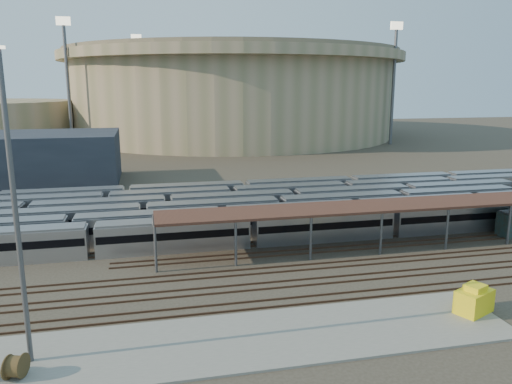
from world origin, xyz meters
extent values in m
plane|color=#383026|center=(0.00, 0.00, 0.00)|extent=(420.00, 420.00, 0.00)
cube|color=gray|center=(-5.00, -15.00, 0.10)|extent=(50.00, 9.00, 0.20)
cube|color=#A2A2A7|center=(3.72, 8.00, 1.80)|extent=(112.00, 2.90, 3.60)
cube|color=#A2A2A7|center=(0.90, 12.20, 1.80)|extent=(112.00, 2.90, 3.60)
cube|color=#A2A2A7|center=(-9.18, 16.40, 1.80)|extent=(112.00, 2.90, 3.60)
cube|color=#A2A2A7|center=(-5.75, 20.60, 1.80)|extent=(112.00, 2.90, 3.60)
cube|color=#A2A2A7|center=(4.26, 24.80, 1.80)|extent=(112.00, 2.90, 3.60)
cube|color=#A2A2A7|center=(7.13, 29.00, 1.80)|extent=(112.00, 2.90, 3.60)
cylinder|color=#545459|center=(-8.00, 1.30, 2.50)|extent=(0.30, 0.30, 5.00)
cylinder|color=#545459|center=(-8.00, 6.70, 2.50)|extent=(0.30, 0.30, 5.00)
cylinder|color=#545459|center=(0.57, 1.30, 2.50)|extent=(0.30, 0.30, 5.00)
cylinder|color=#545459|center=(0.57, 6.70, 2.50)|extent=(0.30, 0.30, 5.00)
cylinder|color=#545459|center=(9.14, 1.30, 2.50)|extent=(0.30, 0.30, 5.00)
cylinder|color=#545459|center=(9.14, 6.70, 2.50)|extent=(0.30, 0.30, 5.00)
cylinder|color=#545459|center=(17.71, 1.30, 2.50)|extent=(0.30, 0.30, 5.00)
cylinder|color=#545459|center=(17.71, 6.70, 2.50)|extent=(0.30, 0.30, 5.00)
cylinder|color=#545459|center=(26.29, 1.30, 2.50)|extent=(0.30, 0.30, 5.00)
cylinder|color=#545459|center=(26.29, 6.70, 2.50)|extent=(0.30, 0.30, 5.00)
cylinder|color=#545459|center=(34.86, 1.30, 2.50)|extent=(0.30, 0.30, 5.00)
cylinder|color=#545459|center=(34.86, 6.70, 2.50)|extent=(0.30, 0.30, 5.00)
cube|color=#3A1F18|center=(22.00, 4.00, 5.15)|extent=(60.00, 6.00, 0.30)
cube|color=#4C3323|center=(0.00, -1.75, 0.09)|extent=(170.00, 0.12, 0.18)
cube|color=#4C3323|center=(0.00, -0.25, 0.09)|extent=(170.00, 0.12, 0.18)
cube|color=#4C3323|center=(0.00, -5.75, 0.09)|extent=(170.00, 0.12, 0.18)
cube|color=#4C3323|center=(0.00, -4.25, 0.09)|extent=(170.00, 0.12, 0.18)
cube|color=#4C3323|center=(0.00, -9.75, 0.09)|extent=(170.00, 0.12, 0.18)
cube|color=#4C3323|center=(0.00, -8.25, 0.09)|extent=(170.00, 0.12, 0.18)
cylinder|color=#9B8769|center=(25.00, 140.00, 14.00)|extent=(116.00, 116.00, 28.00)
cylinder|color=#9B8769|center=(25.00, 140.00, 29.50)|extent=(124.00, 124.00, 3.00)
cylinder|color=#6B604C|center=(25.00, 140.00, 31.75)|extent=(120.00, 120.00, 1.50)
cube|color=#1E232D|center=(-35.00, 55.00, 5.00)|extent=(42.00, 20.00, 10.00)
cylinder|color=#545459|center=(-30.00, 110.00, 18.00)|extent=(1.00, 1.00, 36.00)
cube|color=#FFF2CC|center=(-30.00, 110.00, 37.20)|extent=(4.00, 0.60, 2.40)
cylinder|color=#545459|center=(70.00, 100.00, 18.00)|extent=(1.00, 1.00, 36.00)
cube|color=#FFF2CC|center=(70.00, 100.00, 37.20)|extent=(4.00, 0.60, 2.40)
cylinder|color=#545459|center=(-10.00, 160.00, 18.00)|extent=(1.00, 1.00, 36.00)
cube|color=#FFF2CC|center=(-10.00, 160.00, 37.20)|extent=(4.00, 0.60, 2.40)
cylinder|color=brown|center=(-17.71, -16.76, 1.05)|extent=(1.41, 1.90, 1.69)
cylinder|color=#545459|center=(-17.22, -14.69, 10.94)|extent=(0.36, 0.36, 21.48)
cube|color=yellow|center=(18.50, -14.76, 1.21)|extent=(3.79, 3.19, 2.02)
camera|label=1|loc=(-8.56, -49.65, 19.58)|focal=35.00mm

